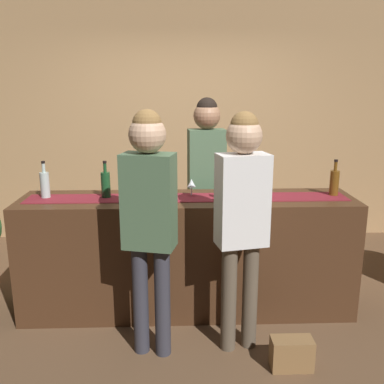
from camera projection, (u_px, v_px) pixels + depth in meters
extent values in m
plane|color=brown|center=(188.00, 307.00, 3.72)|extent=(10.00, 10.00, 0.00)
cube|color=tan|center=(183.00, 120.00, 5.21)|extent=(6.00, 0.12, 2.90)
cube|color=#472B19|center=(188.00, 254.00, 3.60)|extent=(2.72, 0.60, 0.98)
cube|color=maroon|center=(187.00, 198.00, 3.48)|extent=(2.59, 0.28, 0.01)
cylinder|color=#194723|center=(106.00, 185.00, 3.47)|extent=(0.07, 0.07, 0.21)
cylinder|color=#194723|center=(105.00, 168.00, 3.43)|extent=(0.03, 0.03, 0.08)
cylinder|color=black|center=(105.00, 162.00, 3.42)|extent=(0.03, 0.03, 0.02)
cylinder|color=brown|center=(334.00, 183.00, 3.53)|extent=(0.07, 0.07, 0.21)
cylinder|color=brown|center=(336.00, 166.00, 3.50)|extent=(0.03, 0.03, 0.08)
cylinder|color=black|center=(336.00, 161.00, 3.49)|extent=(0.03, 0.03, 0.02)
cylinder|color=#B2C6C1|center=(45.00, 185.00, 3.46)|extent=(0.07, 0.07, 0.21)
cylinder|color=#B2C6C1|center=(43.00, 168.00, 3.43)|extent=(0.03, 0.03, 0.08)
cylinder|color=black|center=(43.00, 162.00, 3.41)|extent=(0.03, 0.03, 0.02)
cylinder|color=silver|center=(219.00, 198.00, 3.46)|extent=(0.06, 0.06, 0.00)
cylinder|color=silver|center=(219.00, 194.00, 3.45)|extent=(0.01, 0.01, 0.08)
cone|color=silver|center=(219.00, 185.00, 3.44)|extent=(0.07, 0.07, 0.06)
cylinder|color=silver|center=(243.00, 195.00, 3.56)|extent=(0.06, 0.06, 0.00)
cylinder|color=silver|center=(243.00, 190.00, 3.56)|extent=(0.01, 0.01, 0.08)
cone|color=silver|center=(244.00, 182.00, 3.54)|extent=(0.07, 0.07, 0.06)
cylinder|color=silver|center=(192.00, 196.00, 3.54)|extent=(0.06, 0.06, 0.00)
cylinder|color=silver|center=(192.00, 191.00, 3.53)|extent=(0.01, 0.01, 0.08)
cone|color=silver|center=(192.00, 183.00, 3.52)|extent=(0.07, 0.07, 0.06)
cylinder|color=#26262B|center=(214.00, 238.00, 4.20)|extent=(0.11, 0.11, 0.82)
cylinder|color=#26262B|center=(198.00, 239.00, 4.18)|extent=(0.11, 0.11, 0.82)
cube|color=#4C6B4C|center=(206.00, 164.00, 4.01)|extent=(0.36, 0.23, 0.65)
sphere|color=#9E7051|center=(207.00, 116.00, 3.90)|extent=(0.25, 0.25, 0.25)
sphere|color=black|center=(207.00, 108.00, 3.88)|extent=(0.19, 0.19, 0.19)
cylinder|color=brown|center=(229.00, 298.00, 3.05)|extent=(0.11, 0.11, 0.80)
cylinder|color=brown|center=(250.00, 296.00, 3.08)|extent=(0.11, 0.11, 0.80)
cube|color=white|center=(242.00, 200.00, 2.89)|extent=(0.37, 0.27, 0.63)
sphere|color=#DBAD89|center=(244.00, 136.00, 2.79)|extent=(0.24, 0.24, 0.24)
sphere|color=olive|center=(244.00, 126.00, 2.77)|extent=(0.19, 0.19, 0.19)
cylinder|color=#33333D|center=(141.00, 300.00, 3.02)|extent=(0.11, 0.11, 0.80)
cylinder|color=#33333D|center=(162.00, 302.00, 2.98)|extent=(0.11, 0.11, 0.80)
cube|color=#4C6B4C|center=(149.00, 201.00, 2.83)|extent=(0.38, 0.28, 0.64)
sphere|color=#DBAD89|center=(147.00, 135.00, 2.72)|extent=(0.24, 0.24, 0.24)
sphere|color=olive|center=(147.00, 124.00, 2.70)|extent=(0.19, 0.19, 0.19)
cube|color=olive|center=(292.00, 354.00, 2.89)|extent=(0.28, 0.14, 0.22)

